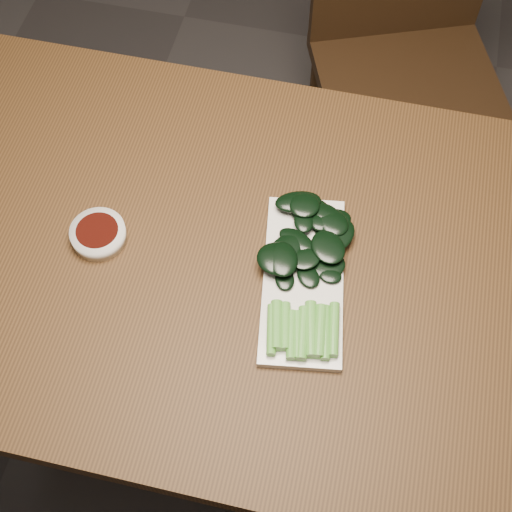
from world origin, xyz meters
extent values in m
plane|color=#312E2E|center=(0.00, 0.00, 0.00)|extent=(6.00, 6.00, 0.00)
cube|color=#402812|center=(0.00, 0.00, 0.73)|extent=(1.40, 0.80, 0.04)
cylinder|color=#402812|center=(-0.64, 0.34, 0.35)|extent=(0.05, 0.05, 0.71)
cube|color=black|center=(0.25, 0.74, 0.43)|extent=(0.58, 0.58, 0.04)
cylinder|color=black|center=(0.14, 0.49, 0.21)|extent=(0.04, 0.04, 0.41)
cylinder|color=black|center=(0.50, 0.63, 0.21)|extent=(0.04, 0.04, 0.41)
cylinder|color=black|center=(-0.01, 0.85, 0.21)|extent=(0.04, 0.04, 0.41)
cylinder|color=black|center=(0.36, 0.99, 0.21)|extent=(0.04, 0.04, 0.41)
cylinder|color=silver|center=(-0.26, -0.02, 0.76)|extent=(0.09, 0.09, 0.03)
cylinder|color=#330A04|center=(-0.26, -0.02, 0.78)|extent=(0.07, 0.07, 0.00)
cube|color=silver|center=(0.10, -0.03, 0.76)|extent=(0.18, 0.33, 0.01)
cylinder|color=#56A538|center=(0.07, -0.13, 0.77)|extent=(0.03, 0.09, 0.01)
cylinder|color=#56A538|center=(0.07, -0.12, 0.77)|extent=(0.04, 0.08, 0.02)
cylinder|color=#56A538|center=(0.09, -0.12, 0.77)|extent=(0.03, 0.08, 0.02)
cylinder|color=#56A538|center=(0.10, -0.13, 0.77)|extent=(0.03, 0.08, 0.01)
cylinder|color=#56A538|center=(0.11, -0.13, 0.77)|extent=(0.03, 0.08, 0.02)
cylinder|color=#56A538|center=(0.12, -0.13, 0.77)|extent=(0.03, 0.09, 0.02)
cylinder|color=#56A538|center=(0.13, -0.12, 0.77)|extent=(0.04, 0.09, 0.02)
cylinder|color=#56A538|center=(0.14, -0.12, 0.77)|extent=(0.03, 0.09, 0.02)
cylinder|color=#56A538|center=(0.15, -0.12, 0.77)|extent=(0.03, 0.09, 0.02)
cylinder|color=#56A538|center=(0.16, -0.11, 0.77)|extent=(0.03, 0.09, 0.02)
ellipsoid|color=black|center=(0.08, 0.10, 0.77)|extent=(0.08, 0.07, 0.01)
ellipsoid|color=black|center=(0.10, 0.00, 0.78)|extent=(0.06, 0.06, 0.00)
ellipsoid|color=black|center=(0.07, 0.03, 0.78)|extent=(0.07, 0.06, 0.01)
ellipsoid|color=black|center=(0.13, 0.00, 0.77)|extent=(0.07, 0.08, 0.01)
ellipsoid|color=black|center=(0.12, 0.07, 0.77)|extent=(0.06, 0.05, 0.01)
ellipsoid|color=black|center=(0.13, 0.08, 0.78)|extent=(0.08, 0.08, 0.01)
ellipsoid|color=black|center=(0.05, -0.01, 0.78)|extent=(0.08, 0.07, 0.01)
ellipsoid|color=black|center=(0.11, 0.08, 0.78)|extent=(0.05, 0.05, 0.01)
ellipsoid|color=black|center=(0.13, 0.09, 0.77)|extent=(0.07, 0.06, 0.01)
ellipsoid|color=black|center=(0.06, -0.01, 0.78)|extent=(0.07, 0.08, 0.01)
ellipsoid|color=black|center=(0.06, 0.11, 0.78)|extent=(0.09, 0.07, 0.01)
ellipsoid|color=black|center=(0.14, 0.06, 0.77)|extent=(0.08, 0.10, 0.01)
ellipsoid|color=black|center=(0.11, 0.10, 0.78)|extent=(0.06, 0.05, 0.01)
ellipsoid|color=black|center=(0.08, 0.07, 0.78)|extent=(0.04, 0.05, 0.01)
ellipsoid|color=black|center=(0.13, 0.03, 0.78)|extent=(0.08, 0.09, 0.01)
ellipsoid|color=black|center=(0.13, 0.03, 0.77)|extent=(0.04, 0.05, 0.01)
ellipsoid|color=black|center=(0.06, 0.00, 0.77)|extent=(0.08, 0.07, 0.01)
ellipsoid|color=black|center=(0.06, 0.01, 0.78)|extent=(0.08, 0.09, 0.01)
ellipsoid|color=black|center=(0.10, 0.10, 0.78)|extent=(0.06, 0.06, 0.01)
ellipsoid|color=black|center=(0.07, 0.10, 0.78)|extent=(0.07, 0.07, 0.01)
ellipsoid|color=black|center=(0.07, -0.03, 0.77)|extent=(0.04, 0.04, 0.01)
ellipsoid|color=black|center=(0.11, -0.03, 0.77)|extent=(0.06, 0.06, 0.01)
ellipsoid|color=black|center=(0.14, -0.02, 0.77)|extent=(0.04, 0.03, 0.01)
ellipsoid|color=black|center=(0.07, -0.04, 0.77)|extent=(0.04, 0.05, 0.01)
camera|label=1|loc=(0.14, -0.58, 1.79)|focal=50.00mm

